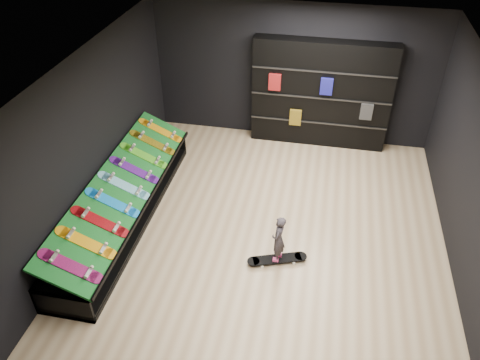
% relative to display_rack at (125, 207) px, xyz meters
% --- Properties ---
extents(floor, '(6.00, 7.00, 0.01)m').
position_rel_display_rack_xyz_m(floor, '(2.55, 0.00, -0.25)').
color(floor, tan).
rests_on(floor, ground).
extents(ceiling, '(6.00, 7.00, 0.01)m').
position_rel_display_rack_xyz_m(ceiling, '(2.55, 0.00, 2.75)').
color(ceiling, white).
rests_on(ceiling, ground).
extents(wall_back, '(6.00, 0.02, 3.00)m').
position_rel_display_rack_xyz_m(wall_back, '(2.55, 3.50, 1.25)').
color(wall_back, black).
rests_on(wall_back, ground).
extents(wall_left, '(0.02, 7.00, 3.00)m').
position_rel_display_rack_xyz_m(wall_left, '(-0.45, 0.00, 1.25)').
color(wall_left, black).
rests_on(wall_left, ground).
extents(wall_right, '(0.02, 7.00, 3.00)m').
position_rel_display_rack_xyz_m(wall_right, '(5.55, 0.00, 1.25)').
color(wall_right, black).
rests_on(wall_right, ground).
extents(display_rack, '(0.90, 4.50, 0.50)m').
position_rel_display_rack_xyz_m(display_rack, '(0.00, 0.00, 0.00)').
color(display_rack, black).
rests_on(display_rack, ground).
extents(turf_ramp, '(0.92, 4.50, 0.46)m').
position_rel_display_rack_xyz_m(turf_ramp, '(0.05, 0.00, 0.46)').
color(turf_ramp, '#0E581A').
rests_on(turf_ramp, display_rack).
extents(back_shelving, '(2.90, 0.34, 2.32)m').
position_rel_display_rack_xyz_m(back_shelving, '(3.17, 3.32, 0.91)').
color(back_shelving, black).
rests_on(back_shelving, ground).
extents(floor_skateboard, '(1.00, 0.54, 0.09)m').
position_rel_display_rack_xyz_m(floor_skateboard, '(2.81, -0.55, -0.21)').
color(floor_skateboard, black).
rests_on(floor_skateboard, ground).
extents(child, '(0.16, 0.21, 0.51)m').
position_rel_display_rack_xyz_m(child, '(2.81, -0.55, 0.09)').
color(child, black).
rests_on(child, floor_skateboard).
extents(display_board_0, '(0.93, 0.22, 0.50)m').
position_rel_display_rack_xyz_m(display_board_0, '(0.06, -1.90, 0.49)').
color(display_board_0, '#E5198C').
rests_on(display_board_0, turf_ramp).
extents(display_board_1, '(0.93, 0.22, 0.50)m').
position_rel_display_rack_xyz_m(display_board_1, '(0.06, -1.42, 0.49)').
color(display_board_1, yellow).
rests_on(display_board_1, turf_ramp).
extents(display_board_2, '(0.93, 0.22, 0.50)m').
position_rel_display_rack_xyz_m(display_board_2, '(0.06, -0.95, 0.49)').
color(display_board_2, red).
rests_on(display_board_2, turf_ramp).
extents(display_board_3, '(0.93, 0.22, 0.50)m').
position_rel_display_rack_xyz_m(display_board_3, '(0.06, -0.48, 0.49)').
color(display_board_3, blue).
rests_on(display_board_3, turf_ramp).
extents(display_board_4, '(0.93, 0.22, 0.50)m').
position_rel_display_rack_xyz_m(display_board_4, '(0.06, 0.00, 0.49)').
color(display_board_4, '#0CB2E5').
rests_on(display_board_4, turf_ramp).
extents(display_board_5, '(0.93, 0.22, 0.50)m').
position_rel_display_rack_xyz_m(display_board_5, '(0.06, 0.48, 0.49)').
color(display_board_5, purple).
rests_on(display_board_5, turf_ramp).
extents(display_board_6, '(0.93, 0.22, 0.50)m').
position_rel_display_rack_xyz_m(display_board_6, '(0.06, 0.95, 0.49)').
color(display_board_6, green).
rests_on(display_board_6, turf_ramp).
extents(display_board_7, '(0.93, 0.22, 0.50)m').
position_rel_display_rack_xyz_m(display_board_7, '(0.06, 1.42, 0.49)').
color(display_board_7, yellow).
rests_on(display_board_7, turf_ramp).
extents(display_board_8, '(0.93, 0.22, 0.50)m').
position_rel_display_rack_xyz_m(display_board_8, '(0.06, 1.90, 0.49)').
color(display_board_8, orange).
rests_on(display_board_8, turf_ramp).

